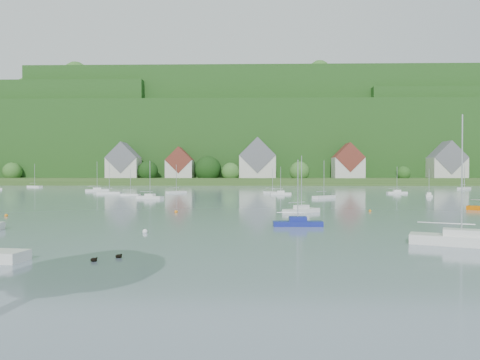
# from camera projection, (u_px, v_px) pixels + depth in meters

# --- Properties ---
(ground) EXTENTS (600.00, 600.00, 0.00)m
(ground) POSITION_uv_depth(u_px,v_px,m) (192.00, 349.00, 14.09)
(ground) COLOR slate
(ground) RESTS_ON ground
(far_shore_strip) EXTENTS (600.00, 60.00, 3.00)m
(far_shore_strip) POSITION_uv_depth(u_px,v_px,m) (246.00, 181.00, 213.99)
(far_shore_strip) COLOR #2E4A1B
(far_shore_strip) RESTS_ON ground
(forested_ridge) EXTENTS (620.00, 181.22, 69.89)m
(forested_ridge) POSITION_uv_depth(u_px,v_px,m) (248.00, 145.00, 282.15)
(forested_ridge) COLOR #1A4516
(forested_ridge) RESTS_ON ground
(village_building_0) EXTENTS (14.00, 10.40, 16.00)m
(village_building_0) POSITION_uv_depth(u_px,v_px,m) (124.00, 163.00, 202.10)
(village_building_0) COLOR beige
(village_building_0) RESTS_ON far_shore_strip
(village_building_1) EXTENTS (12.00, 9.36, 14.00)m
(village_building_1) POSITION_uv_depth(u_px,v_px,m) (180.00, 165.00, 203.54)
(village_building_1) COLOR beige
(village_building_1) RESTS_ON far_shore_strip
(village_building_2) EXTENTS (16.00, 11.44, 18.00)m
(village_building_2) POSITION_uv_depth(u_px,v_px,m) (257.00, 162.00, 201.73)
(village_building_2) COLOR beige
(village_building_2) RESTS_ON far_shore_strip
(village_building_3) EXTENTS (13.00, 10.40, 15.50)m
(village_building_3) POSITION_uv_depth(u_px,v_px,m) (348.00, 163.00, 198.84)
(village_building_3) COLOR beige
(village_building_3) RESTS_ON far_shore_strip
(village_building_4) EXTENTS (15.00, 10.40, 16.50)m
(village_building_4) POSITION_uv_depth(u_px,v_px,m) (447.00, 163.00, 201.82)
(village_building_4) COLOR beige
(village_building_4) RESTS_ON far_shore_strip
(near_sailboat_1) EXTENTS (5.09, 1.55, 6.83)m
(near_sailboat_1) POSITION_uv_depth(u_px,v_px,m) (298.00, 222.00, 46.28)
(near_sailboat_1) COLOR navy
(near_sailboat_1) RESTS_ON ground
(near_sailboat_3) EXTENTS (5.45, 4.94, 7.77)m
(near_sailboat_3) POSITION_uv_depth(u_px,v_px,m) (301.00, 210.00, 61.37)
(near_sailboat_3) COLOR silver
(near_sailboat_3) RESTS_ON ground
(near_sailboat_4) EXTENTS (7.54, 4.84, 9.91)m
(near_sailboat_4) POSITION_uv_depth(u_px,v_px,m) (461.00, 239.00, 34.07)
(near_sailboat_4) COLOR silver
(near_sailboat_4) RESTS_ON ground
(mooring_buoy_0) EXTENTS (0.41, 0.41, 0.41)m
(mooring_buoy_0) POSITION_uv_depth(u_px,v_px,m) (6.00, 216.00, 56.42)
(mooring_buoy_0) COLOR orange
(mooring_buoy_0) RESTS_ON ground
(mooring_buoy_1) EXTENTS (0.46, 0.46, 0.46)m
(mooring_buoy_1) POSITION_uv_depth(u_px,v_px,m) (145.00, 233.00, 41.09)
(mooring_buoy_1) COLOR white
(mooring_buoy_1) RESTS_ON ground
(mooring_buoy_2) EXTENTS (0.38, 0.38, 0.38)m
(mooring_buoy_2) POSITION_uv_depth(u_px,v_px,m) (370.00, 212.00, 63.26)
(mooring_buoy_2) COLOR orange
(mooring_buoy_2) RESTS_ON ground
(mooring_buoy_3) EXTENTS (0.46, 0.46, 0.46)m
(mooring_buoy_3) POSITION_uv_depth(u_px,v_px,m) (176.00, 213.00, 61.57)
(mooring_buoy_3) COLOR orange
(mooring_buoy_3) RESTS_ON ground
(duck_pair) EXTENTS (1.65, 1.47, 0.31)m
(duck_pair) POSITION_uv_depth(u_px,v_px,m) (107.00, 258.00, 28.57)
(duck_pair) COLOR black
(duck_pair) RESTS_ON ground
(far_sailboat_cluster) EXTENTS (199.80, 73.01, 8.71)m
(far_sailboat_cluster) POSITION_uv_depth(u_px,v_px,m) (301.00, 191.00, 125.89)
(far_sailboat_cluster) COLOR silver
(far_sailboat_cluster) RESTS_ON ground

